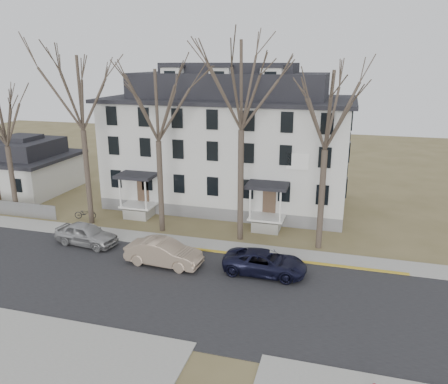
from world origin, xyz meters
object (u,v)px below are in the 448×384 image
(tree_mid_left, at_px, (157,100))
(tree_mid_right, at_px, (328,105))
(boarding_house, at_px, (229,143))
(tree_far_left, at_px, (79,88))
(tree_center, at_px, (242,79))
(small_house, at_px, (25,168))
(bicycle_left, at_px, (85,214))
(car_navy, at_px, (265,263))
(tree_bungalow, at_px, (3,116))
(car_silver, at_px, (86,235))
(car_tan, at_px, (164,253))

(tree_mid_left, height_order, tree_mid_right, same)
(boarding_house, height_order, tree_far_left, tree_far_left)
(tree_center, bearing_deg, tree_far_left, 180.00)
(tree_mid_left, bearing_deg, small_house, 159.97)
(boarding_house, xyz_separation_m, tree_mid_left, (-3.00, -8.15, 4.22))
(small_house, distance_m, tree_far_left, 15.00)
(boarding_house, xyz_separation_m, bicycle_left, (-9.91, -7.58, -4.93))
(boarding_house, xyz_separation_m, car_navy, (5.69, -12.92, -4.69))
(tree_far_left, relative_size, tree_mid_right, 1.08)
(small_house, xyz_separation_m, tree_mid_right, (28.50, -6.20, 7.35))
(tree_bungalow, height_order, car_navy, tree_bungalow)
(tree_center, relative_size, car_silver, 3.29)
(tree_mid_left, relative_size, tree_bungalow, 1.18)
(tree_bungalow, distance_m, car_silver, 12.32)
(boarding_house, height_order, bicycle_left, boarding_house)
(small_house, bearing_deg, tree_mid_right, -12.27)
(car_silver, relative_size, car_tan, 0.93)
(small_house, bearing_deg, tree_bungalow, -57.16)
(small_house, relative_size, bicycle_left, 5.04)
(tree_center, distance_m, car_navy, 11.75)
(small_house, xyz_separation_m, tree_far_left, (11.00, -6.20, 8.09))
(tree_mid_right, distance_m, car_tan, 13.72)
(tree_mid_right, height_order, car_tan, tree_mid_right)
(tree_center, bearing_deg, car_navy, -60.58)
(small_house, xyz_separation_m, tree_mid_left, (17.00, -6.20, 7.35))
(small_house, distance_m, tree_mid_left, 19.53)
(small_house, bearing_deg, tree_mid_left, -20.03)
(small_house, distance_m, car_tan, 22.64)
(tree_center, height_order, tree_mid_right, tree_center)
(tree_mid_left, bearing_deg, tree_bungalow, 180.00)
(tree_mid_left, distance_m, car_tan, 10.58)
(car_tan, bearing_deg, car_navy, -81.02)
(tree_mid_right, distance_m, tree_bungalow, 24.54)
(boarding_house, bearing_deg, car_silver, -119.84)
(car_tan, relative_size, bicycle_left, 2.78)
(tree_center, xyz_separation_m, tree_mid_right, (5.50, 0.00, -1.48))
(small_house, distance_m, tree_center, 25.41)
(tree_far_left, height_order, bicycle_left, tree_far_left)
(tree_mid_right, height_order, car_navy, tree_mid_right)
(car_silver, bearing_deg, car_tan, -95.78)
(bicycle_left, bearing_deg, car_navy, -123.18)
(boarding_house, height_order, tree_bungalow, boarding_house)
(small_house, height_order, bicycle_left, small_house)
(car_silver, height_order, car_tan, car_tan)
(tree_mid_left, bearing_deg, tree_mid_right, 0.00)
(small_house, bearing_deg, tree_center, -15.08)
(boarding_house, bearing_deg, tree_mid_right, -43.81)
(boarding_house, xyz_separation_m, tree_mid_right, (8.50, -8.15, 4.22))
(car_tan, relative_size, car_navy, 0.97)
(car_silver, relative_size, car_navy, 0.90)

